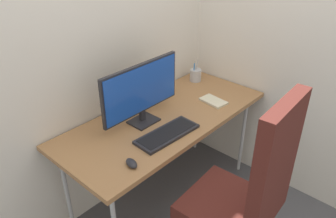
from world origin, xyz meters
The scene contains 10 objects.
ground_plane centered at (0.00, 0.00, 0.00)m, with size 8.00×8.00×0.00m, color #4C4C51.
wall_back centered at (0.00, 0.36, 1.40)m, with size 3.38×0.04×2.80m, color silver.
wall_side_right centered at (0.80, -0.27, 1.40)m, with size 0.04×2.50×2.80m, color silver.
desk centered at (0.00, 0.00, 0.71)m, with size 1.54×0.66×0.75m.
office_chair centered at (-0.19, -0.75, 0.65)m, with size 0.56×0.57×1.25m.
monitor centered at (-0.15, 0.07, 0.98)m, with size 0.62×0.15×0.41m.
keyboard centered at (-0.16, -0.17, 0.76)m, with size 0.43×0.19×0.02m.
mouse centered at (-0.51, -0.22, 0.76)m, with size 0.05×0.09×0.03m, color black.
pen_holder centered at (0.59, 0.20, 0.80)m, with size 0.09×0.09×0.18m.
notebook centered at (0.39, -0.13, 0.76)m, with size 0.11×0.19×0.02m, color beige.
Camera 1 is at (-1.44, -1.33, 1.92)m, focal length 35.74 mm.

